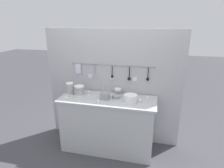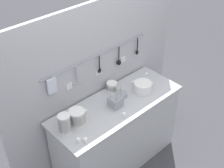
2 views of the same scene
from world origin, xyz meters
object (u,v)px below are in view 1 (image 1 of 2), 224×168
(bowl_stack_nested_right, at_px, (118,91))
(cutlery_caddy, at_px, (105,95))
(cup_beside_plates, at_px, (132,96))
(cup_front_right, at_px, (89,93))
(cup_back_left, at_px, (140,101))
(cup_by_caddy, at_px, (65,97))
(cup_mid_row, at_px, (98,102))
(cup_centre, at_px, (67,99))
(cup_back_right, at_px, (147,98))
(bowl_stack_wide_centre, at_px, (79,90))
(plate_stack, at_px, (131,98))
(bowl_stack_back_corner, at_px, (70,89))
(steel_mixing_bowl, at_px, (116,97))

(bowl_stack_nested_right, xyz_separation_m, cutlery_caddy, (-0.16, -0.23, 0.01))
(cutlery_caddy, distance_m, cup_beside_plates, 0.44)
(cup_front_right, height_order, cup_back_left, same)
(bowl_stack_nested_right, xyz_separation_m, cup_back_left, (0.39, -0.26, -0.03))
(cup_back_left, distance_m, cup_by_caddy, 1.18)
(cup_mid_row, xyz_separation_m, cup_by_caddy, (-0.56, 0.04, 0.00))
(cup_mid_row, bearing_deg, cup_centre, -179.56)
(bowl_stack_nested_right, relative_size, cup_back_right, 2.49)
(bowl_stack_wide_centre, xyz_separation_m, bowl_stack_nested_right, (0.63, 0.17, -0.03))
(bowl_stack_nested_right, height_order, plate_stack, plate_stack)
(bowl_stack_wide_centre, height_order, plate_stack, bowl_stack_wide_centre)
(bowl_stack_back_corner, distance_m, cup_beside_plates, 1.05)
(steel_mixing_bowl, relative_size, cup_by_caddy, 2.82)
(bowl_stack_back_corner, relative_size, cup_beside_plates, 4.20)
(bowl_stack_nested_right, distance_m, cup_back_left, 0.47)
(bowl_stack_nested_right, height_order, cup_back_left, bowl_stack_nested_right)
(cup_by_caddy, bearing_deg, plate_stack, 7.32)
(bowl_stack_back_corner, xyz_separation_m, cup_back_left, (1.18, -0.08, -0.08))
(bowl_stack_back_corner, bearing_deg, cup_back_left, -3.96)
(cup_mid_row, distance_m, cup_by_caddy, 0.56)
(bowl_stack_wide_centre, relative_size, steel_mixing_bowl, 1.18)
(steel_mixing_bowl, xyz_separation_m, cup_front_right, (-0.48, 0.04, 0.00))
(cup_beside_plates, height_order, cup_mid_row, same)
(steel_mixing_bowl, height_order, cup_beside_plates, cup_beside_plates)
(cup_beside_plates, xyz_separation_m, cup_mid_row, (-0.48, -0.32, 0.00))
(plate_stack, bearing_deg, steel_mixing_bowl, 158.10)
(bowl_stack_nested_right, xyz_separation_m, steel_mixing_bowl, (0.00, -0.15, -0.03))
(plate_stack, xyz_separation_m, cutlery_caddy, (-0.41, 0.02, 0.00))
(cup_back_right, bearing_deg, cup_centre, -164.73)
(cutlery_caddy, xyz_separation_m, cup_front_right, (-0.32, 0.12, -0.03))
(steel_mixing_bowl, bearing_deg, cup_back_right, 7.12)
(bowl_stack_back_corner, relative_size, cup_centre, 4.20)
(bowl_stack_back_corner, bearing_deg, cup_mid_row, -23.17)
(cutlery_caddy, height_order, cup_back_left, cutlery_caddy)
(cup_by_caddy, bearing_deg, bowl_stack_nested_right, 26.11)
(cup_beside_plates, distance_m, cup_back_left, 0.21)
(cup_back_left, xyz_separation_m, cup_back_right, (0.10, 0.17, 0.00))
(steel_mixing_bowl, relative_size, cup_centre, 2.82)
(bowl_stack_wide_centre, relative_size, cup_by_caddy, 3.33)
(cup_front_right, height_order, cup_by_caddy, same)
(steel_mixing_bowl, height_order, cup_front_right, cup_front_right)
(bowl_stack_back_corner, distance_m, cup_front_right, 0.32)
(bowl_stack_nested_right, distance_m, cutlery_caddy, 0.28)
(plate_stack, bearing_deg, bowl_stack_nested_right, 134.91)
(cup_by_caddy, bearing_deg, bowl_stack_back_corner, 91.88)
(cutlery_caddy, relative_size, cup_by_caddy, 5.66)
(bowl_stack_back_corner, distance_m, plate_stack, 1.04)
(cup_back_left, xyz_separation_m, cup_centre, (-1.12, -0.17, 0.00))
(cutlery_caddy, distance_m, cup_mid_row, 0.20)
(bowl_stack_back_corner, height_order, cup_mid_row, bowl_stack_back_corner)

